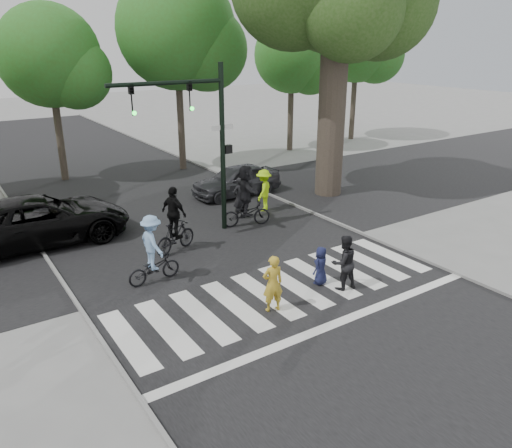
{
  "coord_description": "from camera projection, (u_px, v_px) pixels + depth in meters",
  "views": [
    {
      "loc": [
        -7.59,
        -9.13,
        6.69
      ],
      "look_at": [
        0.5,
        3.0,
        1.3
      ],
      "focal_mm": 35.0,
      "sensor_mm": 36.0,
      "label": 1
    }
  ],
  "objects": [
    {
      "name": "road_stem",
      "position": [
        212.0,
        245.0,
        17.29
      ],
      "size": [
        10.0,
        70.0,
        0.01
      ],
      "primitive_type": "cube",
      "color": "black",
      "rests_on": "ground"
    },
    {
      "name": "car_suv",
      "position": [
        40.0,
        220.0,
        17.22
      ],
      "size": [
        6.06,
        2.83,
        1.68
      ],
      "primitive_type": "imported",
      "rotation": [
        0.0,
        0.0,
        1.56
      ],
      "color": "black",
      "rests_on": "ground"
    },
    {
      "name": "traffic_signal",
      "position": [
        201.0,
        127.0,
        17.06
      ],
      "size": [
        4.45,
        0.29,
        6.0
      ],
      "color": "black",
      "rests_on": "ground"
    },
    {
      "name": "cyclist_left",
      "position": [
        153.0,
        254.0,
        14.4
      ],
      "size": [
        1.66,
        1.09,
        2.05
      ],
      "color": "black",
      "rests_on": "ground"
    },
    {
      "name": "bg_tree_4",
      "position": [
        297.0,
        58.0,
        30.39
      ],
      "size": [
        4.83,
        4.6,
        8.15
      ],
      "color": "brown",
      "rests_on": "ground"
    },
    {
      "name": "bg_tree_3",
      "position": [
        184.0,
        35.0,
        25.14
      ],
      "size": [
        6.3,
        6.0,
        10.2
      ],
      "color": "brown",
      "rests_on": "ground"
    },
    {
      "name": "bystander_hivis",
      "position": [
        264.0,
        190.0,
        20.54
      ],
      "size": [
        1.28,
        1.21,
        1.74
      ],
      "primitive_type": "imported",
      "rotation": [
        0.0,
        0.0,
        3.81
      ],
      "color": "#AEF010",
      "rests_on": "ground"
    },
    {
      "name": "cyclist_right",
      "position": [
        246.0,
        199.0,
        18.77
      ],
      "size": [
        1.97,
        1.82,
        2.36
      ],
      "color": "black",
      "rests_on": "ground"
    },
    {
      "name": "curb_right",
      "position": [
        323.0,
        217.0,
        19.9
      ],
      "size": [
        0.1,
        70.0,
        0.1
      ],
      "primitive_type": "cube",
      "color": "gray",
      "rests_on": "ground"
    },
    {
      "name": "cyclist_mid",
      "position": [
        175.0,
        225.0,
        16.5
      ],
      "size": [
        1.78,
        1.13,
        2.25
      ],
      "color": "black",
      "rests_on": "ground"
    },
    {
      "name": "curb_left",
      "position": [
        61.0,
        281.0,
        14.65
      ],
      "size": [
        0.1,
        70.0,
        0.1
      ],
      "primitive_type": "cube",
      "color": "gray",
      "rests_on": "ground"
    },
    {
      "name": "pedestrian_woman",
      "position": [
        273.0,
        284.0,
        12.87
      ],
      "size": [
        0.63,
        0.47,
        1.56
      ],
      "primitive_type": "imported",
      "rotation": [
        0.0,
        0.0,
        2.96
      ],
      "color": "gold",
      "rests_on": "ground"
    },
    {
      "name": "pedestrian_child",
      "position": [
        321.0,
        266.0,
        14.38
      ],
      "size": [
        0.65,
        0.52,
        1.15
      ],
      "primitive_type": "imported",
      "rotation": [
        0.0,
        0.0,
        3.45
      ],
      "color": "#181C3F",
      "rests_on": "ground"
    },
    {
      "name": "bg_tree_5",
      "position": [
        362.0,
        45.0,
        33.72
      ],
      "size": [
        5.67,
        5.4,
        9.3
      ],
      "color": "brown",
      "rests_on": "ground"
    },
    {
      "name": "pedestrian_adult",
      "position": [
        344.0,
        262.0,
        14.03
      ],
      "size": [
        0.88,
        0.74,
        1.62
      ],
      "primitive_type": "imported",
      "rotation": [
        0.0,
        0.0,
        2.97
      ],
      "color": "black",
      "rests_on": "ground"
    },
    {
      "name": "ground",
      "position": [
        302.0,
        305.0,
        13.39
      ],
      "size": [
        120.0,
        120.0,
        0.0
      ],
      "primitive_type": "plane",
      "color": "gray",
      "rests_on": "ground"
    },
    {
      "name": "bystander_dark",
      "position": [
        240.0,
        198.0,
        19.62
      ],
      "size": [
        0.62,
        0.41,
        1.7
      ],
      "primitive_type": "imported",
      "rotation": [
        0.0,
        0.0,
        3.14
      ],
      "color": "black",
      "rests_on": "ground"
    },
    {
      "name": "crosswalk",
      "position": [
        288.0,
        295.0,
        13.9
      ],
      "size": [
        10.0,
        3.85,
        0.01
      ],
      "color": "silver",
      "rests_on": "ground"
    },
    {
      "name": "road_cross",
      "position": [
        175.0,
        221.0,
        19.63
      ],
      "size": [
        70.0,
        10.0,
        0.01
      ],
      "primitive_type": "cube",
      "color": "black",
      "rests_on": "ground"
    },
    {
      "name": "car_grey",
      "position": [
        236.0,
        180.0,
        22.66
      ],
      "size": [
        4.18,
        1.75,
        1.42
      ],
      "primitive_type": "imported",
      "rotation": [
        0.0,
        0.0,
        -1.55
      ],
      "color": "#39393E",
      "rests_on": "ground"
    },
    {
      "name": "bg_tree_2",
      "position": [
        56.0,
        61.0,
        23.44
      ],
      "size": [
        5.04,
        4.8,
        8.4
      ],
      "color": "brown",
      "rests_on": "ground"
    }
  ]
}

